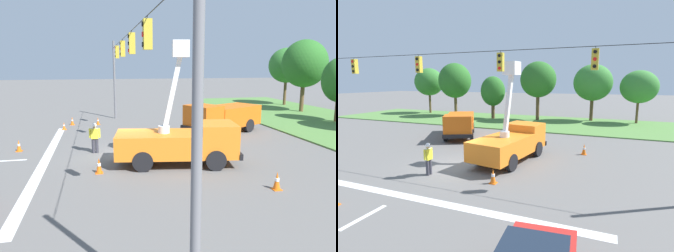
{
  "view_description": "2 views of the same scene",
  "coord_description": "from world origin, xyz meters",
  "views": [
    {
      "loc": [
        18.29,
        -1.66,
        5.07
      ],
      "look_at": [
        2.43,
        1.78,
        2.01
      ],
      "focal_mm": 35.0,
      "sensor_mm": 36.0,
      "label": 1
    },
    {
      "loc": [
        8.35,
        -12.96,
        5.01
      ],
      "look_at": [
        2.31,
        2.01,
        2.27
      ],
      "focal_mm": 28.0,
      "sensor_mm": 36.0,
      "label": 2
    }
  ],
  "objects": [
    {
      "name": "road_worker",
      "position": [
        -0.64,
        -1.88,
        1.0
      ],
      "size": [
        0.26,
        0.65,
        1.77
      ],
      "color": "#383842",
      "rests_on": "ground"
    },
    {
      "name": "tree_west",
      "position": [
        -12.81,
        19.78,
        5.15
      ],
      "size": [
        4.71,
        4.59,
        7.64
      ],
      "color": "brown",
      "rests_on": "ground"
    },
    {
      "name": "tree_far_west",
      "position": [
        -18.57,
        21.29,
        4.96
      ],
      "size": [
        4.62,
        4.18,
        7.1
      ],
      "color": "brown",
      "rests_on": "ground"
    },
    {
      "name": "ground_plane",
      "position": [
        0.0,
        0.0,
        0.0
      ],
      "size": [
        200.0,
        200.0,
        0.0
      ],
      "primitive_type": "plane",
      "color": "#605E5B"
    },
    {
      "name": "traffic_cone_near_bucket",
      "position": [
        6.78,
        5.41,
        0.38
      ],
      "size": [
        0.36,
        0.36,
        0.77
      ],
      "color": "orange",
      "rests_on": "ground"
    },
    {
      "name": "traffic_cone_foreground_left",
      "position": [
        -8.25,
        -4.3,
        0.29
      ],
      "size": [
        0.36,
        0.36,
        0.6
      ],
      "color": "orange",
      "rests_on": "ground"
    },
    {
      "name": "lane_markings",
      "position": [
        0.0,
        -6.0,
        0.0
      ],
      "size": [
        17.6,
        15.25,
        0.01
      ],
      "color": "silver",
      "rests_on": "ground"
    },
    {
      "name": "traffic_cone_lane_edge_a",
      "position": [
        -9.9,
        -1.67,
        0.31
      ],
      "size": [
        0.36,
        0.36,
        0.65
      ],
      "color": "orange",
      "rests_on": "ground"
    },
    {
      "name": "utility_truck_support_near",
      "position": [
        -4.44,
        7.43,
        1.25
      ],
      "size": [
        5.08,
        6.73,
        2.25
      ],
      "color": "orange",
      "rests_on": "ground"
    },
    {
      "name": "traffic_cone_lane_edge_b",
      "position": [
        3.11,
        -1.7,
        0.37
      ],
      "size": [
        0.36,
        0.36,
        0.75
      ],
      "color": "orange",
      "rests_on": "ground"
    },
    {
      "name": "traffic_cone_mid_left",
      "position": [
        -1.94,
        -6.3,
        0.34
      ],
      "size": [
        0.36,
        0.36,
        0.7
      ],
      "color": "orange",
      "rests_on": "ground"
    },
    {
      "name": "traffic_cone_foreground_right",
      "position": [
        -10.24,
        -3.81,
        0.34
      ],
      "size": [
        0.36,
        0.36,
        0.7
      ],
      "color": "orange",
      "rests_on": "ground"
    },
    {
      "name": "signal_gantry",
      "position": [
        -0.01,
        -0.0,
        4.58
      ],
      "size": [
        26.2,
        0.33,
        7.2
      ],
      "color": "slate",
      "rests_on": "ground"
    },
    {
      "name": "utility_truck_bucket_lift",
      "position": [
        2.53,
        2.4,
        1.29
      ],
      "size": [
        3.41,
        6.52,
        6.22
      ],
      "color": "orange",
      "rests_on": "ground"
    }
  ]
}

